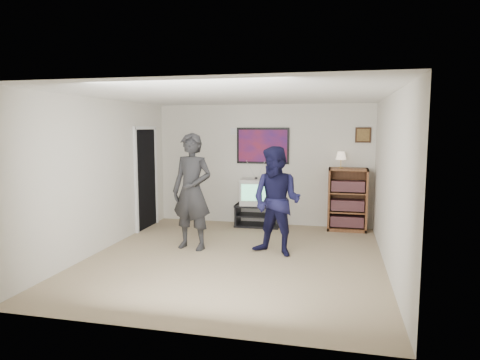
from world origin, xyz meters
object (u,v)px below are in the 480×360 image
at_px(crt_television, 256,192).
at_px(bookshelf, 347,199).
at_px(person_short, 277,201).
at_px(media_stand, 258,215).
at_px(person_tall, 192,192).

bearing_deg(crt_television, bookshelf, -4.61).
xyz_separation_m(crt_television, person_short, (0.69, -1.90, 0.15)).
relative_size(bookshelf, person_short, 0.71).
bearing_deg(crt_television, person_short, -76.12).
bearing_deg(media_stand, bookshelf, 0.53).
bearing_deg(person_short, bookshelf, 78.83).
bearing_deg(person_tall, bookshelf, 47.53).
height_order(crt_television, bookshelf, bookshelf).
bearing_deg(media_stand, crt_television, 178.93).
height_order(media_stand, person_tall, person_tall).
bearing_deg(person_tall, person_short, 9.26).
xyz_separation_m(bookshelf, person_short, (-1.13, -1.95, 0.25)).
bearing_deg(bookshelf, person_short, -120.18).
distance_m(media_stand, person_short, 2.11).
bearing_deg(bookshelf, person_tall, -143.19).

